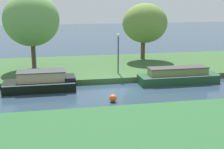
{
  "coord_description": "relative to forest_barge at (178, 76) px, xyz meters",
  "views": [
    {
      "loc": [
        -4.71,
        -20.02,
        6.17
      ],
      "look_at": [
        -0.53,
        1.2,
        0.9
      ],
      "focal_mm": 49.77,
      "sensor_mm": 36.0,
      "label": 1
    }
  ],
  "objects": [
    {
      "name": "ground_plane",
      "position": [
        -4.55,
        -1.2,
        -0.54
      ],
      "size": [
        120.0,
        120.0,
        0.0
      ],
      "primitive_type": "plane",
      "color": "#283A4C"
    },
    {
      "name": "riverbank_far",
      "position": [
        -4.55,
        5.8,
        -0.34
      ],
      "size": [
        72.0,
        10.0,
        0.4
      ],
      "primitive_type": "cube",
      "color": "#34572D",
      "rests_on": "ground_plane"
    },
    {
      "name": "riverbank_near",
      "position": [
        -4.55,
        -10.2,
        -0.34
      ],
      "size": [
        72.0,
        10.0,
        0.4
      ],
      "primitive_type": "cube",
      "color": "#28582D",
      "rests_on": "ground_plane"
    },
    {
      "name": "forest_barge",
      "position": [
        0.0,
        0.0,
        0.0
      ],
      "size": [
        6.09,
        1.52,
        1.23
      ],
      "color": "#1F4626",
      "rests_on": "ground_plane"
    },
    {
      "name": "black_narrowboat",
      "position": [
        -10.06,
        -0.0,
        0.05
      ],
      "size": [
        4.87,
        1.88,
        1.4
      ],
      "color": "black",
      "rests_on": "ground_plane"
    },
    {
      "name": "willow_tree_left",
      "position": [
        -10.78,
        5.48,
        3.96
      ],
      "size": [
        4.61,
        4.06,
        6.31
      ],
      "color": "brown",
      "rests_on": "riverbank_far"
    },
    {
      "name": "willow_tree_centre",
      "position": [
        -0.41,
        7.41,
        3.39
      ],
      "size": [
        4.32,
        3.58,
        5.41
      ],
      "color": "brown",
      "rests_on": "riverbank_far"
    },
    {
      "name": "lamp_post",
      "position": [
        -4.11,
        2.38,
        1.84
      ],
      "size": [
        0.24,
        0.24,
        3.18
      ],
      "color": "#333338",
      "rests_on": "riverbank_far"
    },
    {
      "name": "mooring_post_near",
      "position": [
        1.53,
        1.3,
        0.15
      ],
      "size": [
        0.15,
        0.15,
        0.58
      ],
      "primitive_type": "cylinder",
      "color": "brown",
      "rests_on": "riverbank_far"
    },
    {
      "name": "mooring_post_far",
      "position": [
        -0.94,
        1.3,
        0.17
      ],
      "size": [
        0.19,
        0.19,
        0.61
      ],
      "primitive_type": "cylinder",
      "color": "#4A3E20",
      "rests_on": "riverbank_far"
    },
    {
      "name": "channel_buoy",
      "position": [
        -5.68,
        -3.37,
        -0.31
      ],
      "size": [
        0.46,
        0.46,
        0.46
      ],
      "primitive_type": "sphere",
      "color": "#E55919",
      "rests_on": "ground_plane"
    }
  ]
}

